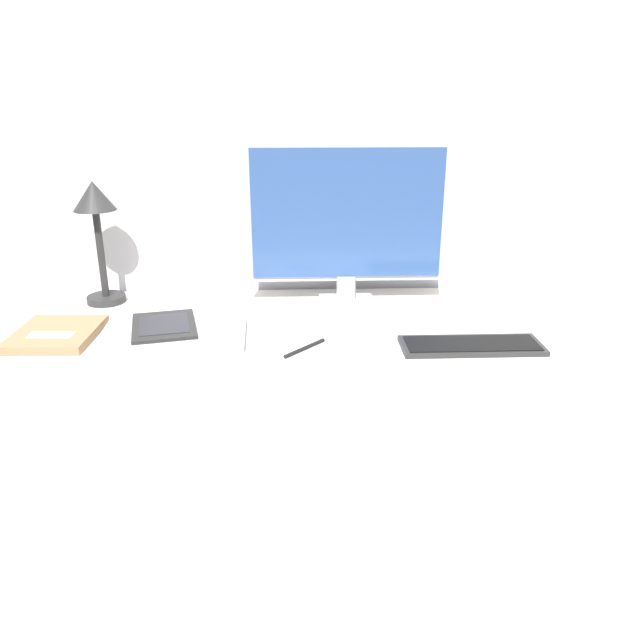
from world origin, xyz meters
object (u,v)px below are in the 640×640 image
at_px(keyboard, 471,345).
at_px(desk_lamp, 96,218).
at_px(pen, 305,348).
at_px(laptop, 174,335).
at_px(monitor, 347,220).
at_px(notebook, 56,334).
at_px(ereader, 164,326).

height_order(keyboard, desk_lamp, desk_lamp).
bearing_deg(pen, laptop, 165.55).
distance_m(monitor, pen, 0.44).
bearing_deg(laptop, keyboard, -6.98).
bearing_deg(monitor, notebook, -160.67).
distance_m(monitor, keyboard, 0.51).
bearing_deg(laptop, monitor, 31.70).
relative_size(monitor, pen, 5.30).
bearing_deg(ereader, monitor, 28.20).
distance_m(laptop, notebook, 0.29).
distance_m(notebook, pen, 0.62).
bearing_deg(notebook, ereader, 1.05).
relative_size(ereader, desk_lamp, 0.66).
bearing_deg(keyboard, laptop, 173.02).
height_order(monitor, notebook, monitor).
bearing_deg(desk_lamp, pen, -33.55).
distance_m(monitor, ereader, 0.57).
xyz_separation_m(laptop, desk_lamp, (-0.24, 0.29, 0.23)).
height_order(laptop, desk_lamp, desk_lamp).
height_order(keyboard, ereader, ereader).
xyz_separation_m(desk_lamp, pen, (0.56, -0.37, -0.24)).
distance_m(desk_lamp, notebook, 0.36).
xyz_separation_m(desk_lamp, notebook, (-0.05, -0.27, -0.23)).
bearing_deg(keyboard, ereader, 171.64).
distance_m(monitor, desk_lamp, 0.69).
distance_m(laptop, ereader, 0.04).
distance_m(monitor, laptop, 0.57).
bearing_deg(keyboard, notebook, 174.08).
bearing_deg(ereader, keyboard, -8.36).
distance_m(keyboard, notebook, 1.01).
distance_m(ereader, pen, 0.36).
height_order(ereader, desk_lamp, desk_lamp).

